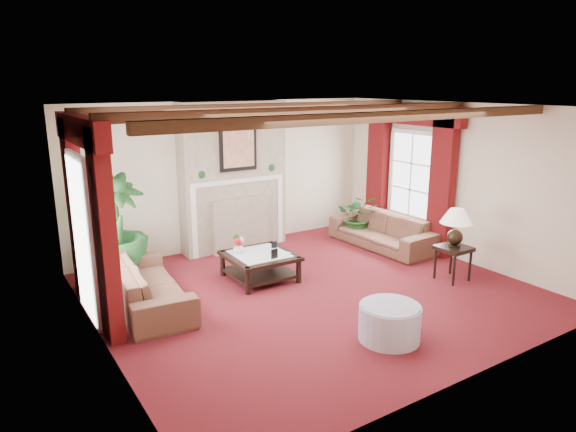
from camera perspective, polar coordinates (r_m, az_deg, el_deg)
floor at (r=7.71m, az=2.84°, el=-8.41°), size 6.00×6.00×0.00m
ceiling at (r=7.11m, az=3.12°, el=12.06°), size 6.00×6.00×0.00m
back_wall at (r=9.62m, az=-6.64°, el=4.55°), size 6.00×0.02×2.70m
left_wall at (r=6.11m, az=-20.59°, el=-2.16°), size 0.02×5.50×2.70m
right_wall at (r=9.33m, az=18.16°, el=3.61°), size 0.02×5.50×2.70m
ceiling_beams at (r=7.11m, az=3.11°, el=11.57°), size 6.00×3.00×0.12m
fireplace at (r=9.30m, az=-6.33°, el=12.59°), size 2.00×0.52×2.70m
french_door_left at (r=6.92m, az=-22.75°, el=6.14°), size 0.10×1.10×2.16m
french_door_right at (r=9.86m, az=13.89°, el=9.05°), size 0.10×1.10×2.16m
curtains_left at (r=6.90m, az=-22.19°, el=9.70°), size 0.20×2.40×2.55m
curtains_right at (r=9.75m, az=13.58°, el=11.49°), size 0.20×2.40×2.55m
sofa_left at (r=7.38m, az=-15.36°, el=-6.53°), size 2.24×1.00×0.83m
sofa_right at (r=9.78m, az=10.39°, el=-1.05°), size 2.17×0.81×0.83m
potted_palm at (r=8.32m, az=-18.56°, el=-3.79°), size 2.53×2.63×0.99m
small_plant at (r=10.29m, az=7.78°, el=-0.55°), size 1.67×1.67×0.70m
coffee_table at (r=8.12m, az=-3.13°, el=-5.63°), size 1.04×1.04×0.41m
side_table at (r=8.47m, az=17.82°, el=-5.00°), size 0.47×0.47×0.55m
ottoman at (r=6.41m, az=11.22°, el=-11.55°), size 0.74×0.74×0.43m
table_lamp at (r=8.30m, az=18.13°, el=-1.19°), size 0.49×0.49×0.62m
flower_vase at (r=8.08m, az=-5.50°, el=-3.57°), size 0.22×0.22×0.17m
book at (r=7.93m, az=-1.23°, el=-3.50°), size 0.21×0.17×0.27m
photo_frame_a at (r=7.81m, az=-1.53°, el=-4.24°), size 0.12×0.03×0.16m
photo_frame_b at (r=8.29m, az=-1.56°, el=-3.23°), size 0.09×0.04×0.12m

